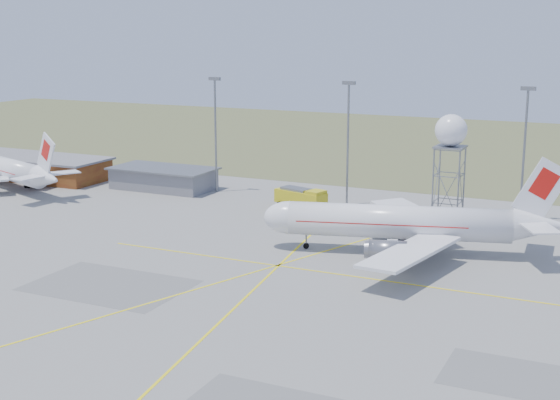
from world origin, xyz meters
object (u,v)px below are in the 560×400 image
at_px(baggage_tug, 34,184).
at_px(airliner_main, 404,223).
at_px(fire_truck, 302,199).
at_px(airliner_far, 7,169).
at_px(radar_tower, 449,165).

bearing_deg(baggage_tug, airliner_main, -15.88).
height_order(fire_truck, baggage_tug, fire_truck).
xyz_separation_m(airliner_far, baggage_tug, (3.64, 2.81, -2.97)).
height_order(airliner_far, fire_truck, airliner_far).
height_order(airliner_far, radar_tower, radar_tower).
bearing_deg(airliner_far, radar_tower, -155.46).
relative_size(radar_tower, fire_truck, 1.78).
distance_m(radar_tower, fire_truck, 25.30).
bearing_deg(airliner_far, airliner_main, -166.93).
distance_m(radar_tower, baggage_tug, 76.58).
distance_m(airliner_far, radar_tower, 80.09).
distance_m(airliner_main, baggage_tug, 75.09).
bearing_deg(baggage_tug, radar_tower, -3.84).
height_order(airliner_main, baggage_tug, airliner_main).
bearing_deg(fire_truck, airliner_main, -21.58).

